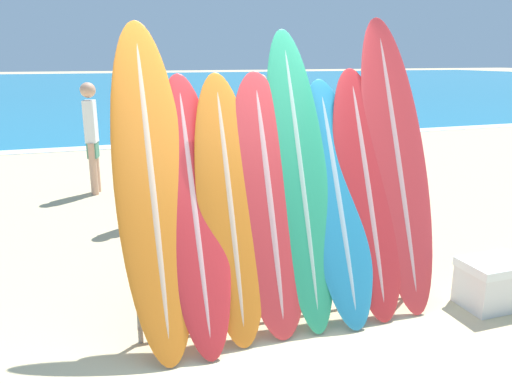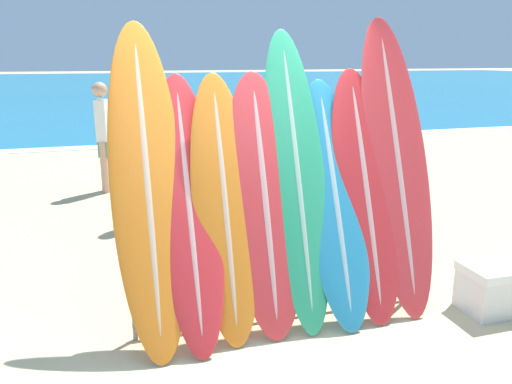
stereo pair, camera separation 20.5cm
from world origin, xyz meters
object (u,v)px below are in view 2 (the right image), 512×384
surfboard_slot_3 (265,203)px  surfboard_slot_7 (397,164)px  person_mid_beach (154,155)px  cooler_box (496,287)px  surfboard_rack (283,266)px  surfboard_slot_4 (297,178)px  person_near_water (274,111)px  surfboard_slot_5 (335,201)px  surfboard_slot_6 (366,193)px  surfboard_slot_0 (147,184)px  surfboard_slot_2 (225,207)px  person_far_left (103,133)px  surfboard_slot_1 (189,209)px

surfboard_slot_3 → surfboard_slot_7: bearing=4.3°
person_mid_beach → cooler_box: size_ratio=2.75×
surfboard_rack → cooler_box: size_ratio=4.12×
cooler_box → surfboard_slot_4: bearing=164.1°
person_mid_beach → surfboard_slot_3: bearing=-75.8°
person_mid_beach → cooler_box: person_mid_beach is taller
person_near_water → person_mid_beach: size_ratio=1.08×
surfboard_slot_3 → person_mid_beach: bearing=101.7°
surfboard_rack → surfboard_slot_3: size_ratio=1.21×
surfboard_slot_5 → surfboard_slot_6: (0.29, 0.01, 0.04)m
surfboard_slot_3 → surfboard_slot_4: bearing=12.1°
surfboard_slot_0 → surfboard_slot_4: 1.20m
surfboard_slot_6 → cooler_box: surfboard_slot_6 is taller
surfboard_slot_0 → surfboard_rack: bearing=-7.6°
surfboard_slot_2 → person_far_left: bearing=101.2°
surfboard_slot_1 → surfboard_slot_5: 1.22m
surfboard_slot_3 → person_far_left: 4.89m
person_near_water → surfboard_slot_5: bearing=166.1°
surfboard_rack → surfboard_slot_2: bearing=176.8°
surfboard_slot_2 → surfboard_slot_5: (0.94, -0.00, -0.03)m
surfboard_slot_3 → person_far_left: bearing=105.0°
surfboard_slot_0 → surfboard_slot_6: 1.82m
surfboard_slot_4 → surfboard_slot_7: bearing=1.8°
surfboard_slot_5 → cooler_box: size_ratio=3.29×
surfboard_slot_6 → person_near_water: 7.21m
person_far_left → cooler_box: bearing=-134.1°
surfboard_slot_5 → surfboard_slot_4: bearing=168.1°
surfboard_rack → surfboard_slot_2: 0.73m
surfboard_slot_1 → surfboard_slot_5: (1.22, -0.02, -0.03)m
surfboard_slot_6 → person_mid_beach: surfboard_slot_6 is taller
surfboard_slot_1 → surfboard_slot_3: (0.61, -0.02, 0.01)m
surfboard_slot_2 → surfboard_slot_7: 1.58m
surfboard_slot_1 → surfboard_slot_5: size_ratio=1.03×
surfboard_slot_1 → surfboard_slot_6: size_ratio=0.99×
person_near_water → surfboard_slot_0: bearing=154.9°
surfboard_slot_4 → person_near_water: surfboard_slot_4 is taller
surfboard_slot_7 → person_far_left: bearing=118.4°
surfboard_slot_1 → surfboard_slot_3: surfboard_slot_3 is taller
surfboard_slot_7 → surfboard_slot_4: bearing=-178.2°
surfboard_slot_5 → person_far_left: surfboard_slot_5 is taller
surfboard_rack → person_far_left: person_far_left is taller
surfboard_slot_2 → person_mid_beach: bearing=95.5°
person_mid_beach → surfboard_slot_0: bearing=-93.4°
surfboard_slot_5 → person_near_water: size_ratio=1.11×
surfboard_slot_2 → surfboard_slot_5: surfboard_slot_2 is taller
surfboard_rack → surfboard_slot_7: size_ratio=0.99×
surfboard_slot_1 → cooler_box: surfboard_slot_1 is taller
surfboard_slot_4 → person_near_water: (2.12, 6.99, -0.23)m
surfboard_slot_7 → surfboard_slot_0: bearing=179.5°
person_far_left → surfboard_slot_7: bearing=-138.1°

